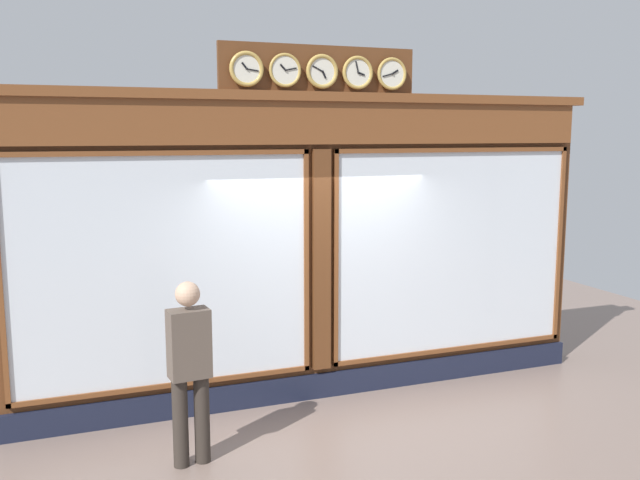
# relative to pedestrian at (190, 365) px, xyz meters

# --- Properties ---
(shop_facade) EXTENTS (6.85, 0.42, 3.89)m
(shop_facade) POSITION_rel_pedestrian_xyz_m (-1.67, -1.23, 0.79)
(shop_facade) COLOR #5B3319
(shop_facade) RESTS_ON ground_plane
(pedestrian) EXTENTS (0.38, 0.25, 1.69)m
(pedestrian) POSITION_rel_pedestrian_xyz_m (0.00, 0.00, 0.00)
(pedestrian) COLOR #312A24
(pedestrian) RESTS_ON ground_plane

